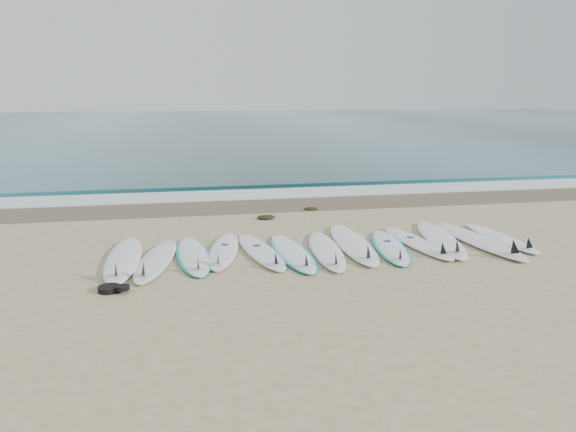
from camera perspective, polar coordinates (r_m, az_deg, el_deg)
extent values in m
plane|color=tan|center=(10.18, 3.69, -3.49)|extent=(120.00, 120.00, 0.00)
cube|color=#1F585F|center=(42.12, -7.45, 9.00)|extent=(120.00, 55.00, 0.03)
cube|color=brown|center=(14.07, -0.45, 1.19)|extent=(120.00, 1.80, 0.01)
cube|color=silver|center=(15.42, -1.38, 2.29)|extent=(120.00, 1.40, 0.04)
cube|color=#1F585F|center=(16.87, -2.21, 3.32)|extent=(120.00, 1.00, 0.10)
ellipsoid|color=white|center=(9.92, -16.36, -4.18)|extent=(0.60, 2.75, 0.09)
cone|color=black|center=(8.92, -17.09, -5.07)|extent=(0.24, 0.30, 0.29)
ellipsoid|color=white|center=(9.73, -13.22, -4.35)|extent=(0.92, 2.54, 0.08)
cone|color=black|center=(8.84, -14.47, -5.20)|extent=(0.25, 0.30, 0.27)
ellipsoid|color=white|center=(9.86, -9.60, -3.96)|extent=(0.65, 2.40, 0.08)
ellipsoid|color=#00B6AF|center=(9.86, -9.60, -3.99)|extent=(0.74, 2.43, 0.05)
cone|color=black|center=(8.99, -9.13, -4.68)|extent=(0.22, 0.27, 0.25)
ellipsoid|color=white|center=(10.08, -6.56, -3.48)|extent=(0.90, 2.43, 0.08)
cone|color=black|center=(9.21, -7.11, -4.19)|extent=(0.24, 0.28, 0.25)
cylinder|color=navy|center=(10.29, -6.44, -2.91)|extent=(0.16, 0.16, 0.01)
ellipsoid|color=white|center=(9.97, -2.82, -3.60)|extent=(0.86, 2.47, 0.08)
cone|color=black|center=(9.12, -1.25, -4.25)|extent=(0.24, 0.29, 0.26)
cylinder|color=navy|center=(10.17, -3.20, -3.03)|extent=(0.16, 0.16, 0.01)
ellipsoid|color=white|center=(9.89, 0.43, -3.71)|extent=(0.65, 2.47, 0.08)
ellipsoid|color=#00B6AF|center=(9.89, 0.43, -3.74)|extent=(0.74, 2.49, 0.06)
cone|color=black|center=(9.02, 1.85, -4.43)|extent=(0.22, 0.27, 0.26)
ellipsoid|color=white|center=(10.03, 3.91, -3.49)|extent=(0.74, 2.57, 0.08)
cone|color=black|center=(9.12, 4.88, -4.24)|extent=(0.24, 0.29, 0.27)
ellipsoid|color=white|center=(10.49, 6.58, -2.78)|extent=(0.76, 2.91, 0.09)
cone|color=black|center=(9.47, 8.14, -3.51)|extent=(0.26, 0.32, 0.31)
ellipsoid|color=white|center=(10.42, 10.31, -3.06)|extent=(0.88, 2.40, 0.08)
ellipsoid|color=#00B6AF|center=(10.42, 10.31, -3.09)|extent=(0.96, 2.43, 0.05)
cone|color=black|center=(9.57, 11.33, -3.69)|extent=(0.24, 0.28, 0.25)
cylinder|color=navy|center=(10.62, 10.08, -2.53)|extent=(0.16, 0.16, 0.01)
ellipsoid|color=white|center=(10.77, 12.90, -2.64)|extent=(0.77, 2.47, 0.08)
cone|color=black|center=(10.01, 15.45, -3.15)|extent=(0.23, 0.28, 0.26)
cylinder|color=navy|center=(10.96, 12.31, -2.13)|extent=(0.15, 0.15, 0.01)
ellipsoid|color=white|center=(11.13, 15.20, -2.24)|extent=(1.05, 2.85, 0.09)
cone|color=black|center=(10.15, 16.80, -2.85)|extent=(0.28, 0.33, 0.30)
ellipsoid|color=white|center=(11.23, 18.66, -2.33)|extent=(0.85, 2.92, 0.09)
cone|color=black|center=(10.37, 21.98, -2.88)|extent=(0.27, 0.33, 0.31)
ellipsoid|color=white|center=(11.58, 20.74, -2.08)|extent=(0.59, 2.34, 0.07)
cone|color=black|center=(10.89, 23.26, -2.50)|extent=(0.21, 0.26, 0.25)
ellipsoid|color=black|center=(12.56, -2.23, -0.11)|extent=(0.41, 0.32, 0.08)
ellipsoid|color=black|center=(13.46, 2.36, 0.75)|extent=(0.34, 0.26, 0.07)
cylinder|color=black|center=(8.56, -17.71, -7.06)|extent=(0.32, 0.32, 0.08)
cylinder|color=black|center=(8.43, -16.45, -7.00)|extent=(0.20, 0.20, 0.06)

